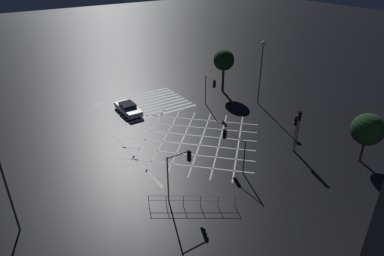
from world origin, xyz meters
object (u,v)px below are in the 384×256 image
object	(u,v)px
traffic_light_median_north	(232,141)
waiting_car	(128,108)
traffic_light_nw_cross	(296,126)
traffic_light_nw_main	(298,123)
street_lamp_west	(262,57)
street_tree_far	(224,60)
street_tree_near	(368,129)
traffic_light_sw_cross	(211,86)
traffic_light_ne_main	(180,165)

from	to	relation	value
traffic_light_median_north	waiting_car	world-z (taller)	traffic_light_median_north
traffic_light_nw_cross	traffic_light_nw_main	bearing A→B (deg)	172.95
traffic_light_median_north	street_lamp_west	bearing A→B (deg)	-52.70
traffic_light_median_north	traffic_light_nw_cross	size ratio (longest dim) A/B	0.90
traffic_light_nw_main	waiting_car	bearing A→B (deg)	-60.64
street_lamp_west	street_tree_far	xyz separation A→B (m)	(1.12, -5.89, -1.72)
street_tree_near	street_tree_far	bearing A→B (deg)	-91.06
traffic_light_median_north	traffic_light_nw_cross	bearing A→B (deg)	-101.45
traffic_light_sw_cross	traffic_light_ne_main	bearing A→B (deg)	-43.97
street_lamp_west	waiting_car	distance (m)	17.40
traffic_light_ne_main	traffic_light_nw_main	xyz separation A→B (m)	(-12.94, 0.34, 0.11)
traffic_light_nw_main	waiting_car	size ratio (longest dim) A/B	0.95
traffic_light_sw_cross	traffic_light_median_north	bearing A→B (deg)	-28.17
traffic_light_ne_main	traffic_light_median_north	distance (m)	6.44
traffic_light_ne_main	traffic_light_nw_cross	bearing A→B (deg)	-0.23
traffic_light_median_north	street_tree_far	world-z (taller)	street_tree_far
traffic_light_median_north	street_lamp_west	xyz separation A→B (m)	(-11.99, -9.13, 3.67)
street_lamp_west	traffic_light_median_north	bearing A→B (deg)	37.30
traffic_light_sw_cross	waiting_car	world-z (taller)	traffic_light_sw_cross
street_tree_near	traffic_light_ne_main	bearing A→B (deg)	-16.36
traffic_light_ne_main	traffic_light_nw_main	size ratio (longest dim) A/B	0.94
traffic_light_nw_cross	street_tree_far	bearing A→B (deg)	-14.28
traffic_light_nw_cross	waiting_car	xyz separation A→B (m)	(9.81, -17.09, -2.08)
traffic_light_nw_main	traffic_light_nw_cross	bearing A→B (deg)	-97.05
traffic_light_nw_main	street_tree_far	size ratio (longest dim) A/B	0.75
traffic_light_sw_cross	street_lamp_west	world-z (taller)	street_lamp_west
traffic_light_nw_main	waiting_car	xyz separation A→B (m)	(9.78, -17.38, -2.55)
traffic_light_ne_main	traffic_light_nw_main	bearing A→B (deg)	-1.50
traffic_light_sw_cross	street_tree_far	world-z (taller)	street_tree_far
traffic_light_median_north	street_tree_near	bearing A→B (deg)	-120.72
traffic_light_sw_cross	waiting_car	distance (m)	10.45
traffic_light_nw_cross	street_lamp_west	bearing A→B (deg)	-26.78
street_lamp_west	street_tree_near	bearing A→B (deg)	84.37
traffic_light_sw_cross	street_tree_near	world-z (taller)	street_tree_near
traffic_light_nw_cross	street_tree_near	distance (m)	6.20
traffic_light_ne_main	traffic_light_sw_cross	distance (m)	18.08
traffic_light_sw_cross	waiting_car	xyz separation A→B (m)	(9.39, -4.03, -2.21)
traffic_light_ne_main	traffic_light_nw_cross	xyz separation A→B (m)	(-12.98, 0.05, -0.35)
traffic_light_ne_main	street_tree_far	xyz separation A→B (m)	(-17.15, -16.33, 1.40)
traffic_light_sw_cross	street_tree_near	bearing A→B (deg)	13.20
traffic_light_nw_main	street_tree_far	world-z (taller)	street_tree_far
traffic_light_nw_cross	street_lamp_west	distance (m)	12.25
traffic_light_nw_main	traffic_light_ne_main	bearing A→B (deg)	-1.50
traffic_light_ne_main	street_tree_far	bearing A→B (deg)	43.60
street_tree_far	street_tree_near	bearing A→B (deg)	88.94
traffic_light_nw_main	waiting_car	world-z (taller)	traffic_light_nw_main
street_lamp_west	street_tree_far	size ratio (longest dim) A/B	1.37
traffic_light_ne_main	street_tree_near	world-z (taller)	street_tree_near
street_lamp_west	street_tree_near	world-z (taller)	street_lamp_west
traffic_light_ne_main	street_lamp_west	world-z (taller)	street_lamp_west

